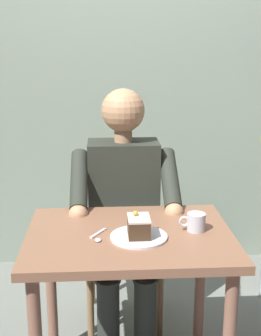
# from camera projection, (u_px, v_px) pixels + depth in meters

# --- Properties ---
(cafe_rear_panel) EXTENTS (6.40, 0.12, 3.00)m
(cafe_rear_panel) POSITION_uv_depth(u_px,v_px,m) (117.00, 45.00, 3.04)
(cafe_rear_panel) COLOR gray
(cafe_rear_panel) RESTS_ON ground
(dining_table) EXTENTS (0.85, 0.64, 0.76)m
(dining_table) POSITION_uv_depth(u_px,v_px,m) (130.00, 260.00, 1.94)
(dining_table) COLOR brown
(dining_table) RESTS_ON ground
(chair) EXTENTS (0.42, 0.42, 0.91)m
(chair) POSITION_uv_depth(u_px,v_px,m) (123.00, 231.00, 2.58)
(chair) COLOR olive
(chair) RESTS_ON ground
(seated_person) EXTENTS (0.53, 0.58, 1.30)m
(seated_person) POSITION_uv_depth(u_px,v_px,m) (124.00, 212.00, 2.37)
(seated_person) COLOR #2A2F26
(seated_person) RESTS_ON ground
(dessert_plate) EXTENTS (0.23, 0.23, 0.01)m
(dessert_plate) POSITION_uv_depth(u_px,v_px,m) (139.00, 237.00, 1.86)
(dessert_plate) COLOR silver
(dessert_plate) RESTS_ON dining_table
(cake_slice) EXTENTS (0.09, 0.12, 0.10)m
(cake_slice) POSITION_uv_depth(u_px,v_px,m) (139.00, 226.00, 1.85)
(cake_slice) COLOR #3F2C1A
(cake_slice) RESTS_ON dessert_plate
(coffee_cup) EXTENTS (0.11, 0.08, 0.08)m
(coffee_cup) POSITION_uv_depth(u_px,v_px,m) (196.00, 222.00, 1.93)
(coffee_cup) COLOR silver
(coffee_cup) RESTS_ON dining_table
(dessert_spoon) EXTENTS (0.07, 0.14, 0.01)m
(dessert_spoon) POSITION_uv_depth(u_px,v_px,m) (98.00, 237.00, 1.86)
(dessert_spoon) COLOR silver
(dessert_spoon) RESTS_ON dining_table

